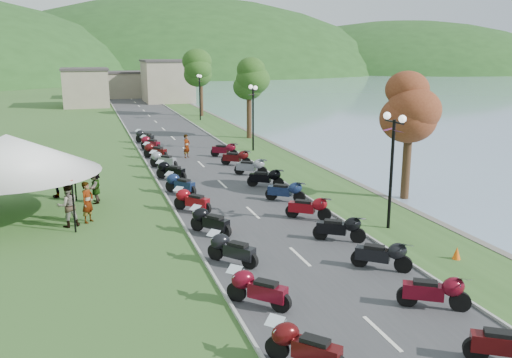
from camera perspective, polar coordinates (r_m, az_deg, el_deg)
road at (r=43.19m, az=-7.46°, el=3.10°), size 7.00×120.00×0.02m
hills_backdrop at (r=202.15m, az=-15.77°, el=10.71°), size 360.00×120.00×76.00m
far_building at (r=87.18m, az=-14.22°, el=9.59°), size 18.00×16.00×5.00m
moto_row_left at (r=24.67m, az=-5.85°, el=-3.37°), size 2.60×47.69×1.10m
moto_row_right at (r=22.45m, az=8.86°, el=-5.16°), size 2.60×40.09×1.10m
vendor_tent_main at (r=26.97m, az=-24.41°, el=0.12°), size 5.37×5.37×4.00m
tree_lakeside at (r=29.03m, az=15.78°, el=5.23°), size 2.71×2.71×7.54m
pedestrian_a at (r=25.91m, az=-17.16°, el=-4.36°), size 0.82×0.86×1.90m
pedestrian_b at (r=25.56m, az=-19.05°, el=-4.74°), size 1.05×0.76×1.94m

